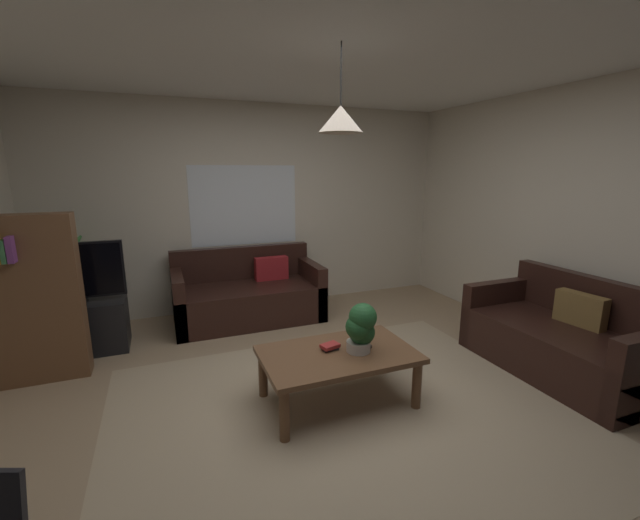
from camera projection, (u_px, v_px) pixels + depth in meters
The scene contains 18 objects.
floor at pixel (334, 402), 3.10m from camera, with size 5.04×4.91×0.02m, color #9E8466.
rug at pixel (345, 415), 2.92m from camera, with size 3.28×2.70×0.01m, color tan.
wall_back at pixel (256, 208), 5.08m from camera, with size 5.16×0.06×2.53m, color beige.
wall_right at pixel (587, 222), 3.74m from camera, with size 0.06×4.91×2.53m, color beige.
ceiling at pixel (338, 39), 2.54m from camera, with size 5.04×4.91×0.02m, color white.
window_pane at pixel (244, 206), 4.98m from camera, with size 1.31×0.01×0.97m, color white.
couch_under_window at pixel (248, 297), 4.75m from camera, with size 1.67×0.83×0.82m.
couch_right_side at pixel (562, 341), 3.51m from camera, with size 0.83×1.53×0.82m.
coffee_table at pixel (338, 359), 3.02m from camera, with size 1.14×0.70×0.41m.
book_on_table_0 at pixel (330, 348), 3.05m from camera, with size 0.11×0.09×0.02m, color black.
book_on_table_1 at pixel (330, 346), 3.03m from camera, with size 0.14×0.09×0.03m, color #B22D2D.
remote_on_table_0 at pixel (361, 345), 3.10m from camera, with size 0.05×0.16×0.02m, color black.
potted_plant_on_table at pixel (361, 327), 2.96m from camera, with size 0.24×0.23×0.38m.
tv_stand at pixel (77, 328), 3.88m from camera, with size 0.90×0.44×0.50m, color black.
tv at pixel (68, 273), 3.74m from camera, with size 0.95×0.16×0.58m.
potted_palm_corner at pixel (70, 288), 4.28m from camera, with size 0.72×0.76×1.18m.
bookshelf_corner at pixel (32, 298), 3.27m from camera, with size 0.70×0.31×1.40m.
pendant_lamp at pixel (341, 119), 2.64m from camera, with size 0.30×0.30×0.56m.
Camera 1 is at (-1.13, -2.55, 1.74)m, focal length 22.61 mm.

